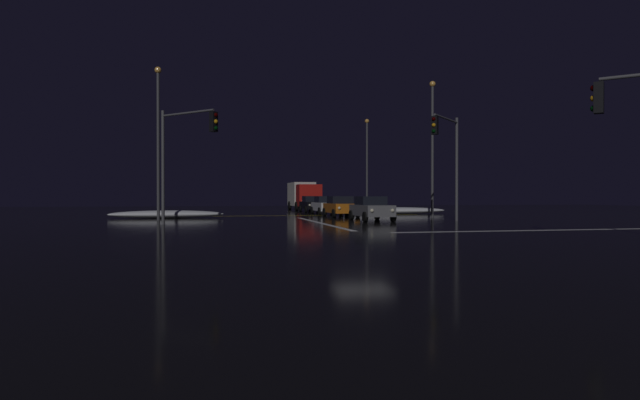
# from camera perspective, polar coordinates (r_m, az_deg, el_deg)

# --- Properties ---
(ground) EXTENTS (120.00, 120.00, 0.10)m
(ground) POSITION_cam_1_polar(r_m,az_deg,el_deg) (22.69, 4.65, -3.74)
(ground) COLOR black
(stop_line_north) EXTENTS (0.35, 14.70, 0.01)m
(stop_line_north) POSITION_cam_1_polar(r_m,az_deg,el_deg) (30.97, 0.02, -2.51)
(stop_line_north) COLOR white
(stop_line_north) RESTS_ON ground
(centre_line_ns) EXTENTS (22.00, 0.15, 0.01)m
(centre_line_ns) POSITION_cam_1_polar(r_m,az_deg,el_deg) (42.36, -3.33, -1.70)
(centre_line_ns) COLOR yellow
(centre_line_ns) RESTS_ON ground
(crosswalk_bar_east) EXTENTS (14.70, 0.40, 0.01)m
(crosswalk_bar_east) POSITION_cam_1_polar(r_m,az_deg,el_deg) (26.54, 22.88, -3.05)
(crosswalk_bar_east) COLOR white
(crosswalk_bar_east) RESTS_ON ground
(snow_bank_left_curb) EXTENTS (8.07, 1.50, 0.56)m
(snow_bank_left_curb) POSITION_cam_1_polar(r_m,az_deg,el_deg) (39.08, -16.35, -1.50)
(snow_bank_left_curb) COLOR white
(snow_bank_left_curb) RESTS_ON ground
(snow_bank_right_curb) EXTENTS (9.75, 1.50, 0.59)m
(snow_bank_right_curb) POSITION_cam_1_polar(r_m,az_deg,el_deg) (46.21, 7.92, -1.16)
(snow_bank_right_curb) COLOR white
(snow_bank_right_curb) RESTS_ON ground
(sedan_gray) EXTENTS (2.02, 4.33, 1.57)m
(sedan_gray) POSITION_cam_1_polar(r_m,az_deg,el_deg) (33.78, 5.60, -0.91)
(sedan_gray) COLOR slate
(sedan_gray) RESTS_ON ground
(sedan_orange) EXTENTS (2.02, 4.33, 1.57)m
(sedan_orange) POSITION_cam_1_polar(r_m,az_deg,el_deg) (39.82, 2.25, -0.69)
(sedan_orange) COLOR #C66014
(sedan_orange) RESTS_ON ground
(sedan_white) EXTENTS (2.02, 4.33, 1.57)m
(sedan_white) POSITION_cam_1_polar(r_m,az_deg,el_deg) (44.92, 0.67, -0.56)
(sedan_white) COLOR silver
(sedan_white) RESTS_ON ground
(sedan_black) EXTENTS (2.02, 4.33, 1.57)m
(sedan_black) POSITION_cam_1_polar(r_m,az_deg,el_deg) (51.38, -0.87, -0.43)
(sedan_black) COLOR black
(sedan_black) RESTS_ON ground
(box_truck) EXTENTS (2.68, 8.28, 3.08)m
(box_truck) POSITION_cam_1_polar(r_m,az_deg,el_deg) (57.93, -1.83, 0.57)
(box_truck) COLOR red
(box_truck) RESTS_ON ground
(traffic_signal_nw) EXTENTS (3.07, 3.07, 6.40)m
(traffic_signal_nw) POSITION_cam_1_polar(r_m,az_deg,el_deg) (29.60, -14.64, 5.85)
(traffic_signal_nw) COLOR #4C4C51
(traffic_signal_nw) RESTS_ON ground
(traffic_signal_ne) EXTENTS (3.10, 3.10, 6.56)m
(traffic_signal_ne) POSITION_cam_1_polar(r_m,az_deg,el_deg) (32.91, 13.77, 5.50)
(traffic_signal_ne) COLOR #4C4C51
(traffic_signal_ne) RESTS_ON ground
(streetlamp_right_far) EXTENTS (0.44, 0.44, 9.53)m
(streetlamp_right_far) POSITION_cam_1_polar(r_m,az_deg,el_deg) (54.44, 5.14, 4.53)
(streetlamp_right_far) COLOR #424247
(streetlamp_right_far) RESTS_ON ground
(streetlamp_right_near) EXTENTS (0.44, 0.44, 10.03)m
(streetlamp_right_near) POSITION_cam_1_polar(r_m,az_deg,el_deg) (39.54, 12.14, 6.43)
(streetlamp_right_near) COLOR #424247
(streetlamp_right_near) RESTS_ON ground
(streetlamp_left_near) EXTENTS (0.44, 0.44, 10.07)m
(streetlamp_left_near) POSITION_cam_1_polar(r_m,az_deg,el_deg) (36.18, -17.21, 7.00)
(streetlamp_left_near) COLOR #424247
(streetlamp_left_near) RESTS_ON ground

